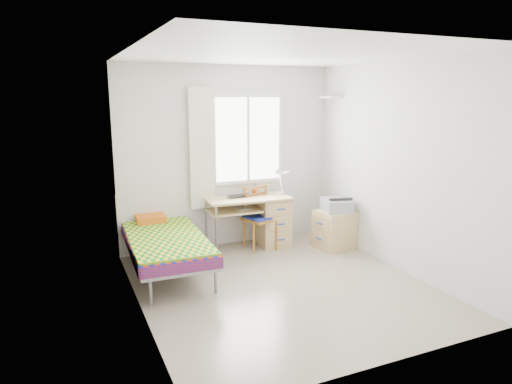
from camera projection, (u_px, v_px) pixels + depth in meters
floor at (282, 286)px, 5.30m from camera, size 3.50×3.50×0.00m
ceiling at (285, 54)px, 4.77m from camera, size 3.50×3.50×0.00m
wall_back at (228, 157)px, 6.60m from camera, size 3.20×0.00×3.20m
wall_left at (136, 188)px, 4.40m from camera, size 0.00×3.50×3.50m
wall_right at (398, 167)px, 5.67m from camera, size 0.00×3.50×3.50m
window at (248, 139)px, 6.65m from camera, size 1.10×0.04×1.30m
curtain at (202, 149)px, 6.34m from camera, size 0.35×0.05×1.70m
floating_shelf at (331, 97)px, 6.70m from camera, size 0.20×0.32×0.03m
bed at (164, 239)px, 5.72m from camera, size 0.98×1.97×0.84m
desk at (268, 218)px, 6.70m from camera, size 1.23×0.62×0.75m
chair at (259, 213)px, 6.57m from camera, size 0.49×0.49×0.91m
cabinet at (335, 229)px, 6.60m from camera, size 0.55×0.49×0.55m
printer at (337, 205)px, 6.54m from camera, size 0.46×0.50×0.19m
laptop at (241, 197)px, 6.49m from camera, size 0.37×0.26×0.03m
pen_cup at (255, 191)px, 6.70m from camera, size 0.09×0.09×0.09m
task_lamp at (281, 178)px, 6.55m from camera, size 0.23×0.33×0.42m
book at (237, 209)px, 6.50m from camera, size 0.19×0.25×0.02m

